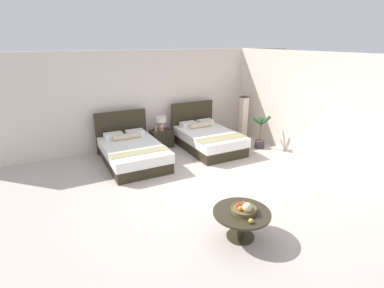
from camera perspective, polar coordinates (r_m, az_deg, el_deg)
The scene contains 13 objects.
ground_plane at distance 6.39m, azimuth 3.51°, elevation -8.08°, with size 9.69×10.05×0.02m, color #BCADA1.
wall_back at distance 8.74m, azimuth -7.30°, elevation 8.79°, with size 9.69×0.12×2.69m, color beige.
wall_side_right at distance 8.12m, azimuth 21.14°, elevation 6.82°, with size 0.12×5.65×2.69m, color beige.
bed_near_window at distance 7.57m, azimuth -11.45°, elevation -1.50°, with size 1.39×2.10×1.13m.
bed_near_corner at distance 8.37m, azimuth 3.03°, elevation 1.04°, with size 1.36×2.06×1.18m.
nightstand at distance 8.58m, azimuth -5.86°, elevation 1.05°, with size 0.59×0.47×0.49m.
table_lamp at distance 8.45m, azimuth -6.03°, elevation 4.40°, with size 0.31×0.31×0.41m.
vase at distance 8.38m, azimuth -6.96°, elevation 2.99°, with size 0.08×0.08×0.19m.
coffee_table at distance 4.76m, azimuth 9.53°, elevation -13.82°, with size 0.89×0.89×0.46m.
fruit_bowl at distance 4.66m, azimuth 10.05°, elevation -12.20°, with size 0.40×0.40×0.20m.
loose_apple at distance 4.45m, azimuth 11.29°, elevation -14.33°, with size 0.07×0.07×0.07m.
floor_lamp_corner at distance 9.37m, azimuth 9.88°, elevation 5.07°, with size 0.24×0.24×1.31m.
potted_palm at distance 8.63m, azimuth 13.01°, elevation 1.32°, with size 0.60×0.50×0.99m.
Camera 1 is at (-2.95, -4.84, 2.95)m, focal length 27.65 mm.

